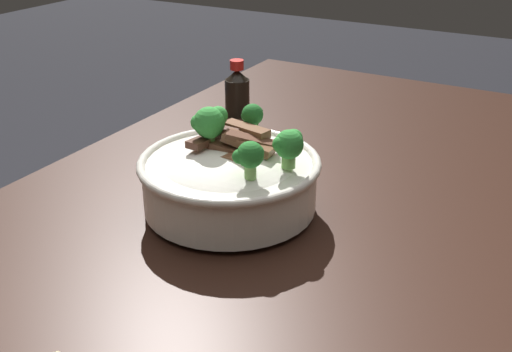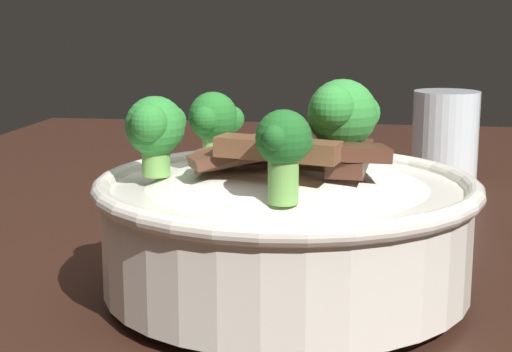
# 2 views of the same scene
# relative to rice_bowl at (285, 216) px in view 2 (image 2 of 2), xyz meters

# --- Properties ---
(rice_bowl) EXTENTS (0.25, 0.25, 0.14)m
(rice_bowl) POSITION_rel_rice_bowl_xyz_m (0.00, 0.00, 0.00)
(rice_bowl) COLOR silver
(rice_bowl) RESTS_ON dining_table
(drinking_glass) EXTENTS (0.07, 0.07, 0.10)m
(drinking_glass) POSITION_rel_rice_bowl_xyz_m (-0.39, 0.13, -0.01)
(drinking_glass) COLOR white
(drinking_glass) RESTS_ON dining_table
(chopsticks_pair) EXTENTS (0.16, 0.19, 0.01)m
(chopsticks_pair) POSITION_rel_rice_bowl_xyz_m (-0.40, -0.09, -0.05)
(chopsticks_pair) COLOR tan
(chopsticks_pair) RESTS_ON dining_table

